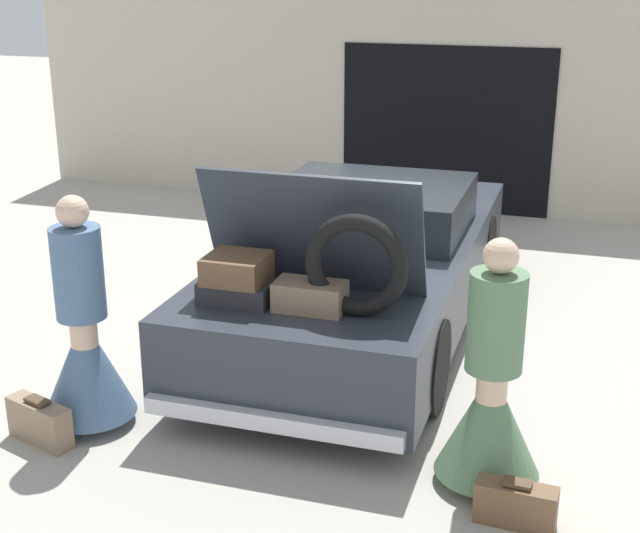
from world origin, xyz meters
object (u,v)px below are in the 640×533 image
car (363,264)px  suitcase_beside_left_person (40,422)px  person_right (491,401)px  person_left (85,346)px  suitcase_beside_right_person (516,504)px

car → suitcase_beside_left_person: (-1.64, -2.72, -0.46)m
car → person_right: size_ratio=2.93×
suitcase_beside_left_person → car: bearing=58.9°
person_right → person_left: bearing=77.4°
person_right → suitcase_beside_left_person: size_ratio=3.00×
suitcase_beside_right_person → car: bearing=121.7°
person_right → suitcase_beside_left_person: 3.15m
person_left → person_right: bearing=84.1°
person_left → person_right: person_left is taller
person_left → suitcase_beside_right_person: size_ratio=3.48×
car → suitcase_beside_right_person: size_ratio=9.85×
car → person_right: car is taller
person_right → suitcase_beside_right_person: 0.66m
person_right → suitcase_beside_right_person: bearing=-165.0°
car → suitcase_beside_right_person: bearing=-58.3°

